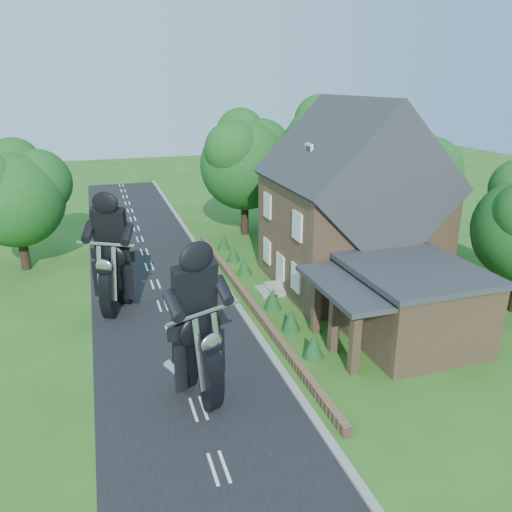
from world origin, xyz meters
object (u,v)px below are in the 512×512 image
object	(u,v)px
garden_wall	(248,299)
motorcycle_lead	(198,378)
house	(350,209)
motorcycle_follow	(117,294)
annex	(408,303)

from	to	relation	value
garden_wall	motorcycle_lead	bearing A→B (deg)	-119.16
house	garden_wall	bearing A→B (deg)	-170.83
motorcycle_follow	garden_wall	bearing A→B (deg)	-160.24
house	annex	size ratio (longest dim) A/B	1.45
house	motorcycle_lead	bearing A→B (deg)	-140.79
garden_wall	house	bearing A→B (deg)	9.17
annex	garden_wall	bearing A→B (deg)	133.84
annex	motorcycle_follow	bearing A→B (deg)	150.31
motorcycle_lead	motorcycle_follow	xyz separation A→B (m)	(-2.37, 8.53, 0.01)
annex	motorcycle_follow	distance (m)	13.94
annex	house	bearing A→B (deg)	84.76
motorcycle_follow	motorcycle_lead	bearing A→B (deg)	134.83
annex	motorcycle_lead	bearing A→B (deg)	-170.44
motorcycle_lead	annex	bearing A→B (deg)	167.85
garden_wall	annex	size ratio (longest dim) A/B	3.12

